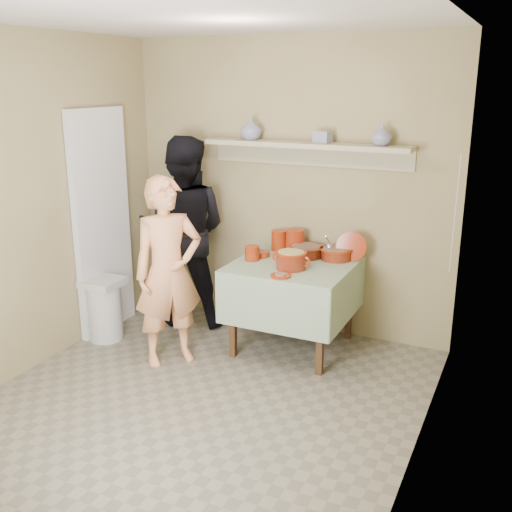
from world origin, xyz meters
The scene contains 22 objects.
ground centered at (0.00, 0.00, 0.00)m, with size 3.50×3.50×0.00m, color #746D5B.
tile_panel centered at (-1.46, 0.95, 1.00)m, with size 0.06×0.70×2.00m, color silver.
plate_stack_a centered at (-0.02, 1.58, 0.85)m, with size 0.14×0.14×0.18m, color maroon.
plate_stack_b centered at (0.13, 1.60, 0.86)m, with size 0.17×0.17×0.20m, color maroon.
bowl_stack centered at (-0.10, 1.20, 0.82)m, with size 0.12×0.12×0.12m, color maroon.
empty_bowl centered at (-0.08, 1.34, 0.78)m, with size 0.15×0.15×0.04m, color maroon.
propped_lid centered at (0.66, 1.55, 0.88)m, with size 0.26×0.26×0.02m, color maroon.
vase_right centered at (0.84, 1.64, 1.81)m, with size 0.16×0.16×0.17m, color navy.
vase_left centered at (-0.31, 1.62, 1.82)m, with size 0.19×0.19×0.19m, color navy.
ceramic_box centered at (0.34, 1.63, 1.77)m, with size 0.14×0.10×0.10m, color navy.
person_cook centered at (-0.55, 0.61, 0.76)m, with size 0.56×0.37×1.53m, color #F09D68.
person_helper centered at (-0.90, 1.40, 0.88)m, with size 0.85×0.66×1.75m, color black.
room_shell centered at (0.00, 0.00, 1.61)m, with size 3.04×3.54×2.62m.
serving_table centered at (0.25, 1.28, 0.64)m, with size 0.97×0.97×0.76m.
cazuela_meat_a centered at (0.27, 1.49, 0.82)m, with size 0.30×0.30×0.10m.
cazuela_meat_b centered at (0.54, 1.53, 0.82)m, with size 0.28×0.28×0.10m.
ladle centered at (0.48, 1.51, 0.87)m, with size 0.08×0.26×0.19m.
cazuela_rice centered at (0.29, 1.12, 0.85)m, with size 0.33×0.25×0.14m.
front_plate centered at (0.29, 0.89, 0.77)m, with size 0.16×0.16×0.03m.
wall_shelf centered at (0.20, 1.65, 1.67)m, with size 1.80×0.25×0.21m.
trash_bin centered at (-1.32, 0.73, 0.28)m, with size 0.32×0.32×0.56m.
electrical_cord centered at (1.47, 1.48, 1.25)m, with size 0.01×0.05×0.90m.
Camera 1 is at (1.99, -3.16, 2.23)m, focal length 42.00 mm.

